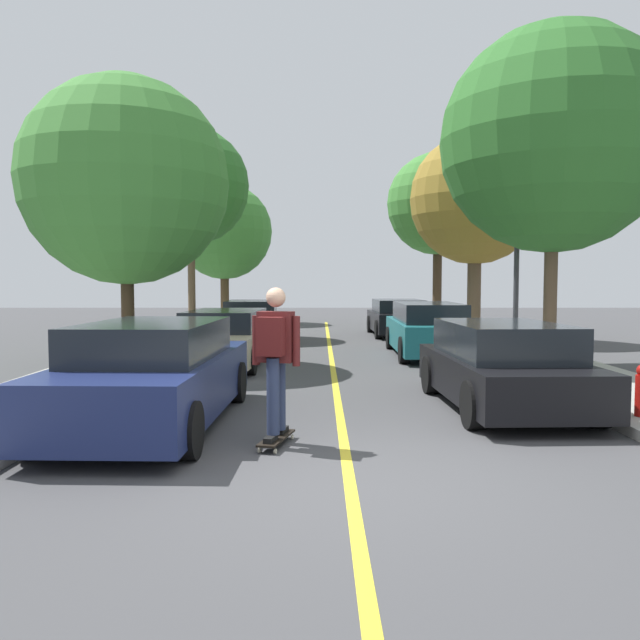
% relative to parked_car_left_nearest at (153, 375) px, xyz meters
% --- Properties ---
extents(ground, '(80.00, 80.00, 0.00)m').
position_rel_parked_car_left_nearest_xyz_m(ground, '(2.50, -2.39, -0.68)').
color(ground, '#424244').
extents(center_line, '(0.12, 39.20, 0.01)m').
position_rel_parked_car_left_nearest_xyz_m(center_line, '(2.50, 1.61, -0.68)').
color(center_line, gold).
rests_on(center_line, ground).
extents(parked_car_left_nearest, '(2.01, 4.72, 1.39)m').
position_rel_parked_car_left_nearest_xyz_m(parked_car_left_nearest, '(0.00, 0.00, 0.00)').
color(parked_car_left_nearest, navy).
rests_on(parked_car_left_nearest, ground).
extents(parked_car_left_near, '(2.05, 4.63, 1.26)m').
position_rel_parked_car_left_nearest_xyz_m(parked_car_left_near, '(0.00, 6.19, -0.06)').
color(parked_car_left_near, '#BCAD89').
rests_on(parked_car_left_near, ground).
extents(parked_car_left_far, '(1.99, 4.18, 1.31)m').
position_rel_parked_car_left_nearest_xyz_m(parked_car_left_far, '(0.00, 11.97, -0.04)').
color(parked_car_left_far, black).
rests_on(parked_car_left_far, ground).
extents(parked_car_right_nearest, '(1.99, 4.10, 1.30)m').
position_rel_parked_car_left_nearest_xyz_m(parked_car_right_nearest, '(5.00, 1.12, -0.03)').
color(parked_car_right_nearest, black).
rests_on(parked_car_right_nearest, ground).
extents(parked_car_right_near, '(1.86, 4.64, 1.38)m').
position_rel_parked_car_left_nearest_xyz_m(parked_car_right_near, '(5.00, 7.90, 0.01)').
color(parked_car_right_near, '#196066').
rests_on(parked_car_right_near, ground).
extents(parked_car_right_far, '(1.99, 4.19, 1.28)m').
position_rel_parked_car_left_nearest_xyz_m(parked_car_right_far, '(5.00, 14.05, -0.04)').
color(parked_car_right_far, black).
rests_on(parked_car_right_far, ground).
extents(street_tree_left_nearest, '(4.62, 4.62, 6.34)m').
position_rel_parked_car_left_nearest_xyz_m(street_tree_left_nearest, '(-2.13, 5.86, 3.47)').
color(street_tree_left_nearest, '#3D2D1E').
rests_on(street_tree_left_nearest, sidewalk_left).
extents(street_tree_left_near, '(3.94, 3.94, 6.95)m').
position_rel_parked_car_left_nearest_xyz_m(street_tree_left_near, '(-2.13, 13.00, 4.43)').
color(street_tree_left_near, brown).
rests_on(street_tree_left_near, sidewalk_left).
extents(street_tree_left_far, '(4.34, 4.34, 6.22)m').
position_rel_parked_car_left_nearest_xyz_m(street_tree_left_far, '(-2.13, 20.41, 3.50)').
color(street_tree_left_far, '#4C3823').
rests_on(street_tree_left_far, sidewalk_left).
extents(street_tree_right_nearest, '(4.75, 4.75, 7.14)m').
position_rel_parked_car_left_nearest_xyz_m(street_tree_right_nearest, '(7.14, 5.08, 4.21)').
color(street_tree_right_nearest, brown).
rests_on(street_tree_right_nearest, sidewalk_right).
extents(street_tree_right_near, '(4.14, 4.14, 6.47)m').
position_rel_parked_car_left_nearest_xyz_m(street_tree_right_near, '(7.14, 11.76, 3.83)').
color(street_tree_right_near, brown).
rests_on(street_tree_right_near, sidewalk_right).
extents(street_tree_right_far, '(4.25, 4.25, 7.15)m').
position_rel_parked_car_left_nearest_xyz_m(street_tree_right_far, '(7.14, 18.12, 4.46)').
color(street_tree_right_far, '#3D2D1E').
rests_on(street_tree_right_far, sidewalk_right).
extents(streetlamp, '(0.36, 0.24, 6.17)m').
position_rel_parked_car_left_nearest_xyz_m(streetlamp, '(6.75, 6.21, 2.95)').
color(streetlamp, '#38383D').
rests_on(streetlamp, sidewalk_right).
extents(skateboard, '(0.41, 0.87, 0.10)m').
position_rel_parked_car_left_nearest_xyz_m(skateboard, '(1.70, -1.07, -0.60)').
color(skateboard, black).
rests_on(skateboard, ground).
extents(skateboarder, '(0.58, 0.70, 1.76)m').
position_rel_parked_car_left_nearest_xyz_m(skateboarder, '(1.70, -1.10, 0.43)').
color(skateboarder, black).
rests_on(skateboarder, skateboard).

